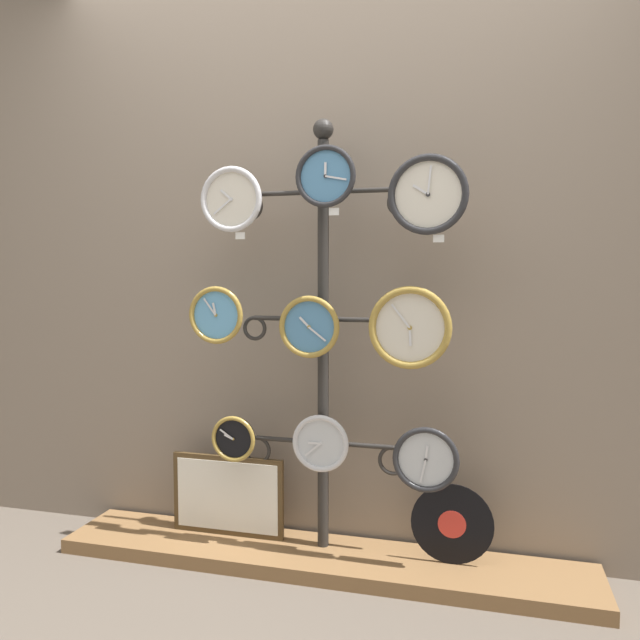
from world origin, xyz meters
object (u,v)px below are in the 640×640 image
object	(u,v)px
display_stand	(323,415)
picture_frame	(228,495)
clock_bottom_center	(321,443)
clock_bottom_right	(426,459)
clock_middle_right	(410,328)
clock_top_center	(326,176)
vinyl_record	(452,524)
clock_bottom_left	(234,439)
clock_middle_center	(310,327)
clock_top_left	(232,199)
clock_middle_left	(216,315)
clock_top_right	(428,195)

from	to	relation	value
display_stand	picture_frame	bearing A→B (deg)	-179.72
clock_bottom_center	clock_bottom_right	distance (m)	0.42
clock_middle_right	clock_bottom_right	size ratio (longest dim) A/B	1.24
clock_top_center	clock_middle_right	bearing A→B (deg)	-1.47
clock_middle_right	picture_frame	distance (m)	1.11
clock_bottom_right	vinyl_record	xyz separation A→B (m)	(0.10, 0.08, -0.27)
clock_bottom_left	picture_frame	world-z (taller)	clock_bottom_left
clock_top_center	clock_bottom_right	xyz separation A→B (m)	(0.39, 0.00, -1.08)
clock_middle_center	clock_middle_right	distance (m)	0.40
clock_middle_right	clock_bottom_right	world-z (taller)	clock_middle_right
clock_bottom_left	clock_middle_center	bearing A→B (deg)	3.73
clock_top_left	picture_frame	world-z (taller)	clock_top_left
clock_middle_left	display_stand	bearing A→B (deg)	14.51
clock_top_left	clock_middle_left	size ratio (longest dim) A/B	1.12
clock_top_left	clock_top_center	bearing A→B (deg)	-2.45
clock_bottom_right	clock_top_center	bearing A→B (deg)	-179.95
clock_bottom_left	clock_bottom_center	xyz separation A→B (m)	(0.36, 0.03, -0.00)
clock_middle_left	vinyl_record	world-z (taller)	clock_middle_left
clock_top_center	clock_bottom_center	bearing A→B (deg)	132.12
clock_top_center	clock_bottom_left	distance (m)	1.12
clock_top_left	display_stand	bearing A→B (deg)	14.27
clock_middle_center	clock_top_center	bearing A→B (deg)	-17.75
clock_bottom_right	picture_frame	size ratio (longest dim) A/B	0.50
clock_top_left	clock_top_right	bearing A→B (deg)	-1.95
clock_middle_left	clock_bottom_left	distance (m)	0.52
clock_top_left	picture_frame	xyz separation A→B (m)	(-0.07, 0.09, -1.26)
clock_top_center	clock_top_right	bearing A→B (deg)	-1.43
clock_bottom_center	vinyl_record	xyz separation A→B (m)	(0.52, 0.05, -0.30)
clock_top_center	picture_frame	distance (m)	1.42
clock_middle_center	vinyl_record	xyz separation A→B (m)	(0.56, 0.05, -0.77)
clock_middle_center	clock_bottom_left	size ratio (longest dim) A/B	1.30
clock_top_right	clock_bottom_left	world-z (taller)	clock_top_right
clock_bottom_center	clock_middle_right	bearing A→B (deg)	-6.33
display_stand	clock_middle_center	distance (m)	0.38
picture_frame	clock_bottom_right	bearing A→B (deg)	-6.99
clock_top_center	clock_middle_left	size ratio (longest dim) A/B	1.01
clock_top_right	vinyl_record	distance (m)	1.27
display_stand	picture_frame	distance (m)	0.57
clock_middle_center	clock_bottom_right	world-z (taller)	clock_middle_center
clock_bottom_right	vinyl_record	size ratio (longest dim) A/B	0.79
clock_bottom_center	vinyl_record	world-z (taller)	clock_bottom_center
clock_middle_center	clock_bottom_right	xyz separation A→B (m)	(0.47, -0.02, -0.49)
clock_top_center	clock_middle_center	bearing A→B (deg)	162.25
clock_bottom_left	clock_top_left	bearing A→B (deg)	109.32
clock_top_center	clock_bottom_center	xyz separation A→B (m)	(-0.03, 0.03, -1.05)
clock_bottom_left	clock_bottom_center	world-z (taller)	clock_bottom_center
clock_middle_right	clock_bottom_left	xyz separation A→B (m)	(-0.72, 0.01, -0.48)
clock_middle_center	clock_top_left	bearing A→B (deg)	-178.91
display_stand	clock_bottom_left	xyz separation A→B (m)	(-0.35, -0.11, -0.10)
clock_top_right	clock_middle_right	xyz separation A→B (m)	(-0.06, 0.00, -0.49)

